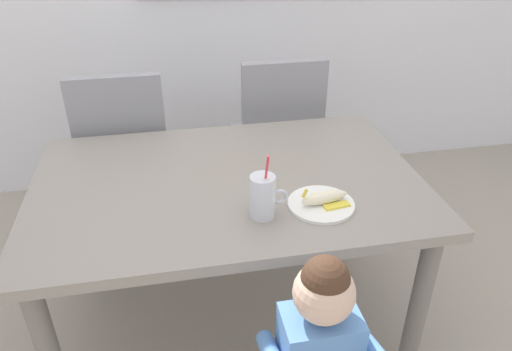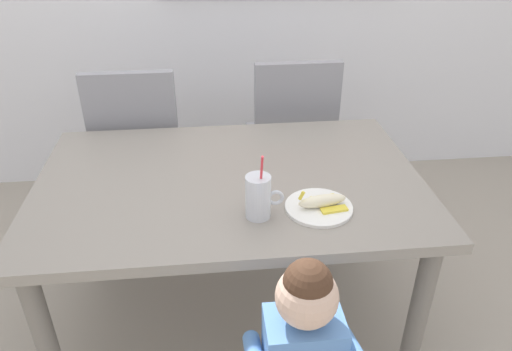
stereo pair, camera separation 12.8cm
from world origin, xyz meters
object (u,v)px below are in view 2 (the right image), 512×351
Objects in this scene: dining_chair_right at (292,133)px; peeled_banana at (323,201)px; dining_table at (230,198)px; milk_cup at (259,199)px; dining_chair_left at (139,145)px; toddler_standing at (303,349)px; snack_plate at (319,207)px.

peeled_banana is (-0.07, -0.96, 0.20)m from dining_chair_right.
dining_table is 5.84× the size of milk_cup.
dining_chair_left is at bearing 118.71° from milk_cup.
milk_cup is 0.22m from peeled_banana.
dining_table is at bearing 104.24° from toddler_standing.
dining_chair_left is 1.18m from peeled_banana.
milk_cup is 0.22m from snack_plate.
milk_cup is 1.08× the size of snack_plate.
dining_chair_right is (0.37, 0.72, -0.08)m from dining_table.
snack_plate is at bearing 73.39° from toddler_standing.
snack_plate is (-0.08, -0.96, 0.18)m from dining_chair_right.
snack_plate is at bearing 128.29° from dining_chair_left.
milk_cup reaches higher than toddler_standing.
toddler_standing reaches higher than snack_plate.
dining_chair_left is 1.15× the size of toddler_standing.
milk_cup is (-0.08, 0.40, 0.26)m from toddler_standing.
peeled_banana is at bearing 71.83° from toddler_standing.
peeled_banana reaches higher than snack_plate.
toddler_standing is at bearing -77.99° from milk_cup.
dining_chair_left is at bearing 128.29° from snack_plate.
dining_table is at bearing 122.52° from dining_chair_left.
toddler_standing is 0.47m from snack_plate.
dining_table is 1.72× the size of toddler_standing.
peeled_banana is at bearing 4.59° from milk_cup.
peeled_banana is at bearing -38.55° from dining_table.
dining_chair_left is 1.44m from toddler_standing.
peeled_banana is at bearing -5.67° from snack_plate.
dining_chair_left and dining_chair_right have the same top height.
snack_plate is 1.32× the size of peeled_banana.
snack_plate is (0.29, -0.24, 0.10)m from dining_table.
dining_chair_right is (0.79, 0.06, 0.00)m from dining_chair_left.
dining_chair_left reaches higher than toddler_standing.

